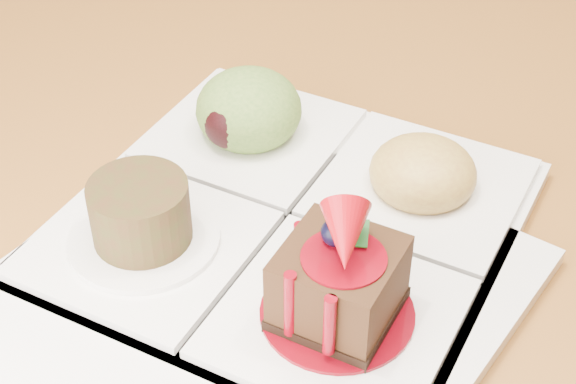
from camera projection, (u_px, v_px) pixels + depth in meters
The scene contains 4 objects.
dining_table at pixel (422, 159), 0.77m from camera, with size 1.00×1.80×0.75m.
chair_left at pixel (139, 23), 1.37m from camera, with size 0.44×0.44×0.85m.
sampler_plate at pixel (288, 202), 0.59m from camera, with size 0.32×0.32×0.11m.
second_plate at pixel (252, 294), 0.55m from camera, with size 0.29×0.29×0.01m, color white.
Camera 1 is at (0.27, -0.57, 1.15)m, focal length 55.00 mm.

